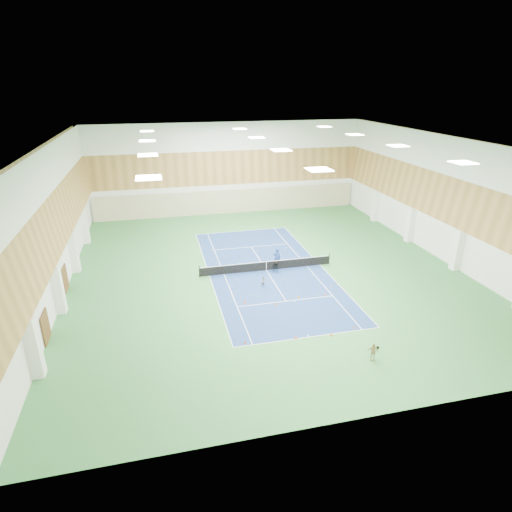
% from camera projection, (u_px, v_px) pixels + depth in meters
% --- Properties ---
extents(ground, '(40.00, 40.00, 0.00)m').
position_uv_depth(ground, '(266.00, 270.00, 41.01)').
color(ground, '#307137').
rests_on(ground, ground).
extents(room_shell, '(36.00, 40.00, 12.00)m').
position_uv_depth(room_shell, '(267.00, 210.00, 38.73)').
color(room_shell, white).
rests_on(room_shell, ground).
extents(wood_cladding, '(36.00, 40.00, 8.00)m').
position_uv_depth(wood_cladding, '(267.00, 188.00, 37.97)').
color(wood_cladding, '#AE7B40').
rests_on(wood_cladding, room_shell).
extents(ceiling_light_grid, '(21.40, 25.40, 0.06)m').
position_uv_depth(ceiling_light_grid, '(268.00, 143.00, 36.48)').
color(ceiling_light_grid, white).
rests_on(ceiling_light_grid, room_shell).
extents(court_surface, '(10.97, 23.77, 0.01)m').
position_uv_depth(court_surface, '(266.00, 270.00, 41.01)').
color(court_surface, navy).
rests_on(court_surface, ground).
extents(tennis_balls_scatter, '(10.57, 22.77, 0.07)m').
position_uv_depth(tennis_balls_scatter, '(266.00, 270.00, 41.00)').
color(tennis_balls_scatter, '#C5D925').
rests_on(tennis_balls_scatter, ground).
extents(tennis_net, '(12.80, 0.10, 1.10)m').
position_uv_depth(tennis_net, '(266.00, 265.00, 40.80)').
color(tennis_net, black).
rests_on(tennis_net, ground).
extents(back_curtain, '(35.40, 0.16, 3.20)m').
position_uv_depth(back_curtain, '(229.00, 202.00, 58.16)').
color(back_curtain, '#C6B793').
rests_on(back_curtain, ground).
extents(door_left_a, '(0.08, 1.80, 2.20)m').
position_uv_depth(door_left_a, '(46.00, 327.00, 29.53)').
color(door_left_a, '#593319').
rests_on(door_left_a, ground).
extents(door_left_b, '(0.08, 1.80, 2.20)m').
position_uv_depth(door_left_b, '(65.00, 279.00, 36.72)').
color(door_left_b, '#593319').
rests_on(door_left_b, ground).
extents(coach, '(0.73, 0.50, 1.94)m').
position_uv_depth(coach, '(277.00, 258.00, 41.44)').
color(coach, navy).
rests_on(coach, ground).
extents(child_court, '(0.54, 0.46, 0.98)m').
position_uv_depth(child_court, '(264.00, 281.00, 37.61)').
color(child_court, gray).
rests_on(child_court, ground).
extents(child_apron, '(0.80, 0.58, 1.26)m').
position_uv_depth(child_apron, '(373.00, 352.00, 27.63)').
color(child_apron, tan).
rests_on(child_apron, ground).
extents(ball_cart, '(0.57, 0.57, 0.81)m').
position_uv_depth(ball_cart, '(276.00, 268.00, 40.48)').
color(ball_cart, black).
rests_on(ball_cart, ground).
extents(cone_svc_a, '(0.21, 0.21, 0.23)m').
position_uv_depth(cone_svc_a, '(245.00, 302.00, 34.97)').
color(cone_svc_a, '#FF4D0D').
rests_on(cone_svc_a, ground).
extents(cone_svc_b, '(0.19, 0.19, 0.21)m').
position_uv_depth(cone_svc_b, '(275.00, 303.00, 34.70)').
color(cone_svc_b, orange).
rests_on(cone_svc_b, ground).
extents(cone_svc_c, '(0.20, 0.20, 0.22)m').
position_uv_depth(cone_svc_c, '(299.00, 297.00, 35.79)').
color(cone_svc_c, orange).
rests_on(cone_svc_c, ground).
extents(cone_svc_d, '(0.20, 0.20, 0.22)m').
position_uv_depth(cone_svc_d, '(325.00, 294.00, 36.27)').
color(cone_svc_d, '#FF5B0D').
rests_on(cone_svc_d, ground).
extents(cone_base_a, '(0.18, 0.18, 0.19)m').
position_uv_depth(cone_base_a, '(245.00, 342.00, 29.58)').
color(cone_base_a, '#F5530C').
rests_on(cone_base_a, ground).
extents(cone_base_b, '(0.20, 0.20, 0.22)m').
position_uv_depth(cone_base_b, '(296.00, 337.00, 30.14)').
color(cone_base_b, '#FF600D').
rests_on(cone_base_b, ground).
extents(cone_base_c, '(0.21, 0.21, 0.23)m').
position_uv_depth(cone_base_c, '(331.00, 335.00, 30.44)').
color(cone_base_c, orange).
rests_on(cone_base_c, ground).
extents(cone_base_d, '(0.18, 0.18, 0.19)m').
position_uv_depth(cone_base_d, '(354.00, 327.00, 31.41)').
color(cone_base_d, '#D7540B').
rests_on(cone_base_d, ground).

